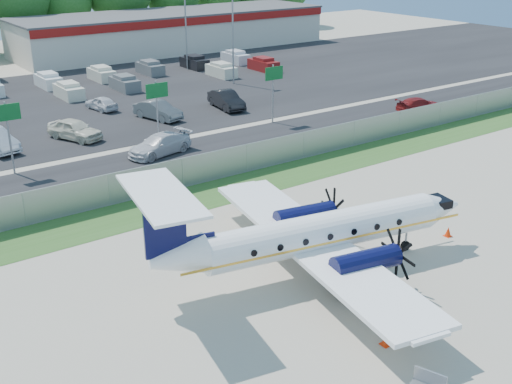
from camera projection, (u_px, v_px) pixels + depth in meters
ground at (329, 275)px, 30.59m from camera, size 170.00×170.00×0.00m
grass_verge at (199, 197)px, 39.63m from camera, size 170.00×4.00×0.02m
access_road at (148, 166)px, 44.90m from camera, size 170.00×8.00×0.02m
parking_lot at (47, 106)px, 60.72m from camera, size 170.00×32.00×0.02m
perimeter_fence at (183, 173)px, 40.76m from camera, size 120.00×0.06×1.99m
building_east at (174, 30)px, 90.41m from camera, size 44.40×12.40×5.24m
sign_left at (8, 122)px, 42.17m from camera, size 1.80×0.26×5.00m
sign_mid at (157, 99)px, 48.13m from camera, size 1.80×0.26×5.00m
sign_right at (274, 81)px, 54.10m from camera, size 1.80×0.26×5.00m
light_pole_ne at (233, 35)px, 68.12m from camera, size 0.90×0.35×9.09m
light_pole_se at (186, 25)px, 75.66m from camera, size 0.90×0.35×9.09m
aircraft at (316, 233)px, 30.10m from camera, size 17.38×17.05×5.31m
baggage_cart_far at (355, 278)px, 29.30m from camera, size 2.02×1.33×1.01m
cone_nose at (448, 232)px, 34.41m from camera, size 0.38×0.38×0.53m
cone_port_wing at (386, 339)px, 25.24m from camera, size 0.39×0.39×0.56m
cone_starboard_wing at (130, 190)px, 40.08m from camera, size 0.36×0.36×0.52m
road_car_mid at (160, 154)px, 47.45m from camera, size 5.49×3.21×1.49m
road_car_east at (418, 112)px, 58.94m from camera, size 4.72×2.57×1.30m
parked_car_c at (76, 139)px, 50.93m from camera, size 3.62×5.14×1.63m
parked_car_d at (158, 119)px, 56.53m from camera, size 2.89×5.12×1.60m
parked_car_e at (226, 108)px, 60.02m from camera, size 2.43×5.22×1.66m
parked_car_g at (102, 110)px, 59.50m from camera, size 2.13×4.01×1.30m
far_parking_rows at (30, 96)px, 64.50m from camera, size 56.00×10.00×1.60m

